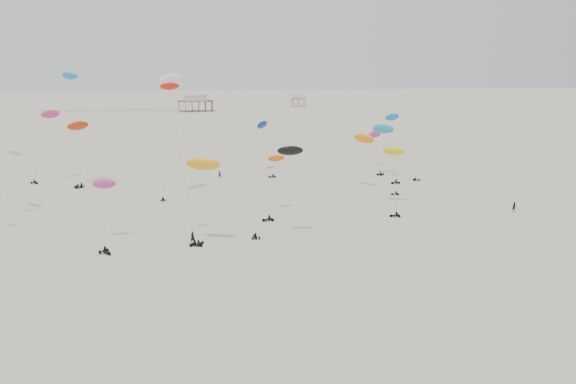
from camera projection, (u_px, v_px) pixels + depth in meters
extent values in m
plane|color=beige|center=(232.00, 143.00, 200.25)|extent=(900.00, 900.00, 0.00)
cube|color=brown|center=(195.00, 101.00, 341.17)|extent=(21.00, 13.00, 0.30)
cube|color=silver|center=(195.00, 98.00, 340.78)|extent=(14.00, 8.40, 3.20)
cube|color=#B2B2AD|center=(195.00, 95.00, 340.40)|extent=(15.00, 9.00, 0.30)
cube|color=brown|center=(298.00, 99.00, 382.34)|extent=(9.00, 7.00, 0.30)
cube|color=silver|center=(298.00, 97.00, 382.04)|extent=(5.60, 4.20, 2.40)
cube|color=#B2B2AD|center=(298.00, 95.00, 381.74)|extent=(6.00, 4.50, 0.30)
cube|color=black|center=(107.00, 110.00, 333.17)|extent=(80.00, 0.10, 0.10)
cylinder|color=gray|center=(105.00, 217.00, 85.37)|extent=(0.03, 0.03, 11.06)
ellipsoid|color=#D732A9|center=(104.00, 184.00, 88.24)|extent=(3.77, 1.58, 1.80)
cylinder|color=gray|center=(273.00, 195.00, 89.59)|extent=(0.03, 0.03, 13.85)
ellipsoid|color=black|center=(290.00, 151.00, 89.28)|extent=(4.31, 2.13, 2.09)
cylinder|color=gray|center=(272.00, 188.00, 102.93)|extent=(0.03, 0.03, 12.01)
ellipsoid|color=orange|center=(276.00, 158.00, 105.87)|extent=(3.60, 2.11, 1.68)
cylinder|color=gray|center=(76.00, 132.00, 127.33)|extent=(0.03, 0.03, 23.84)
ellipsoid|color=#1C90D4|center=(70.00, 76.00, 126.76)|extent=(4.95, 4.33, 2.28)
cylinder|color=gray|center=(378.00, 154.00, 147.82)|extent=(0.03, 0.03, 16.17)
ellipsoid|color=#D83283|center=(375.00, 134.00, 153.94)|extent=(4.78, 3.54, 2.22)
cylinder|color=gray|center=(43.00, 149.00, 132.81)|extent=(0.03, 0.03, 15.66)
ellipsoid|color=#E83693|center=(50.00, 114.00, 134.02)|extent=(4.71, 4.49, 2.36)
cylinder|color=gray|center=(183.00, 166.00, 85.98)|extent=(0.03, 0.03, 23.69)
ellipsoid|color=red|center=(170.00, 86.00, 85.93)|extent=(3.32, 2.19, 1.52)
cylinder|color=gray|center=(77.00, 157.00, 128.34)|extent=(0.03, 0.03, 13.32)
ellipsoid|color=red|center=(78.00, 126.00, 129.83)|extent=(5.64, 5.31, 2.71)
cylinder|color=gray|center=(394.00, 150.00, 133.74)|extent=(0.03, 0.03, 15.48)
ellipsoid|color=#1886B4|center=(392.00, 117.00, 135.88)|extent=(4.65, 3.15, 2.16)
cylinder|color=gray|center=(267.00, 151.00, 143.18)|extent=(0.03, 0.03, 15.58)
ellipsoid|color=#0C349C|center=(262.00, 125.00, 147.34)|extent=(4.76, 5.53, 2.59)
cylinder|color=gray|center=(2.00, 183.00, 106.06)|extent=(0.03, 0.03, 10.88)
ellipsoid|color=silver|center=(13.00, 152.00, 106.05)|extent=(4.63, 4.49, 2.18)
cylinder|color=gray|center=(379.00, 167.00, 123.28)|extent=(0.03, 0.03, 14.05)
ellipsoid|color=orange|center=(364.00, 138.00, 126.15)|extent=(5.14, 6.22, 2.88)
cylinder|color=gray|center=(399.00, 155.00, 138.49)|extent=(0.03, 0.03, 15.23)
ellipsoid|color=#1A95C3|center=(383.00, 129.00, 141.76)|extent=(5.70, 5.08, 2.78)
cylinder|color=gray|center=(167.00, 142.00, 116.36)|extent=(0.03, 0.03, 23.58)
ellipsoid|color=white|center=(171.00, 81.00, 117.61)|extent=(6.55, 6.77, 3.39)
cylinder|color=gray|center=(201.00, 206.00, 86.08)|extent=(0.03, 0.03, 10.98)
ellipsoid|color=#FFB115|center=(203.00, 164.00, 85.46)|extent=(6.00, 4.29, 2.75)
cylinder|color=gray|center=(395.00, 183.00, 107.15)|extent=(0.03, 0.03, 14.52)
ellipsoid|color=yellow|center=(394.00, 151.00, 111.49)|extent=(4.56, 3.84, 2.17)
imported|color=black|center=(193.00, 243.00, 87.53)|extent=(0.92, 0.72, 2.26)
imported|color=black|center=(514.00, 212.00, 106.39)|extent=(1.14, 0.75, 2.18)
imported|color=black|center=(220.00, 178.00, 138.69)|extent=(0.87, 0.74, 2.04)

